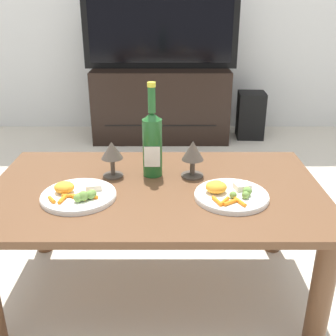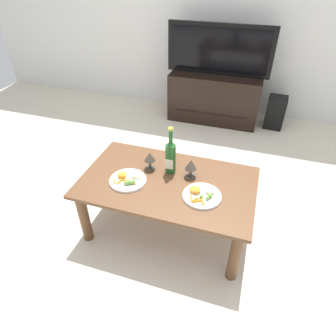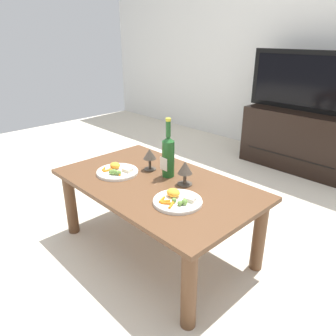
# 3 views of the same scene
# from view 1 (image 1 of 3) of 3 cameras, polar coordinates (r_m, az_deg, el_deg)

# --- Properties ---
(ground_plane) EXTENTS (6.40, 6.40, 0.00)m
(ground_plane) POSITION_cam_1_polar(r_m,az_deg,el_deg) (1.64, -1.46, -16.74)
(ground_plane) COLOR beige
(dining_table) EXTENTS (1.15, 0.68, 0.44)m
(dining_table) POSITION_cam_1_polar(r_m,az_deg,el_deg) (1.43, -1.60, -5.48)
(dining_table) COLOR brown
(dining_table) RESTS_ON ground_plane
(tv_stand) EXTENTS (1.03, 0.47, 0.55)m
(tv_stand) POSITION_cam_1_polar(r_m,az_deg,el_deg) (3.21, -0.88, 9.08)
(tv_stand) COLOR black
(tv_stand) RESTS_ON ground_plane
(tv_screen) EXTENTS (1.15, 0.05, 0.53)m
(tv_screen) POSITION_cam_1_polar(r_m,az_deg,el_deg) (3.13, -0.94, 18.69)
(tv_screen) COLOR black
(tv_screen) RESTS_ON tv_stand
(floor_speaker) EXTENTS (0.22, 0.22, 0.36)m
(floor_speaker) POSITION_cam_1_polar(r_m,az_deg,el_deg) (3.30, 11.68, 7.33)
(floor_speaker) COLOR black
(floor_speaker) RESTS_ON ground_plane
(wine_bottle) EXTENTS (0.07, 0.07, 0.34)m
(wine_bottle) POSITION_cam_1_polar(r_m,az_deg,el_deg) (1.45, -2.12, 3.82)
(wine_bottle) COLOR #1E5923
(wine_bottle) RESTS_ON dining_table
(goblet_left) EXTENTS (0.08, 0.08, 0.13)m
(goblet_left) POSITION_cam_1_polar(r_m,az_deg,el_deg) (1.46, -7.82, 2.16)
(goblet_left) COLOR #473D33
(goblet_left) RESTS_ON dining_table
(goblet_right) EXTENTS (0.08, 0.08, 0.14)m
(goblet_right) POSITION_cam_1_polar(r_m,az_deg,el_deg) (1.45, 3.62, 2.12)
(goblet_right) COLOR #473D33
(goblet_right) RESTS_ON dining_table
(dinner_plate_left) EXTENTS (0.25, 0.25, 0.05)m
(dinner_plate_left) POSITION_cam_1_polar(r_m,az_deg,el_deg) (1.35, -12.48, -3.67)
(dinner_plate_left) COLOR white
(dinner_plate_left) RESTS_ON dining_table
(dinner_plate_right) EXTENTS (0.24, 0.24, 0.05)m
(dinner_plate_right) POSITION_cam_1_polar(r_m,az_deg,el_deg) (1.33, 8.89, -3.69)
(dinner_plate_right) COLOR white
(dinner_plate_right) RESTS_ON dining_table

